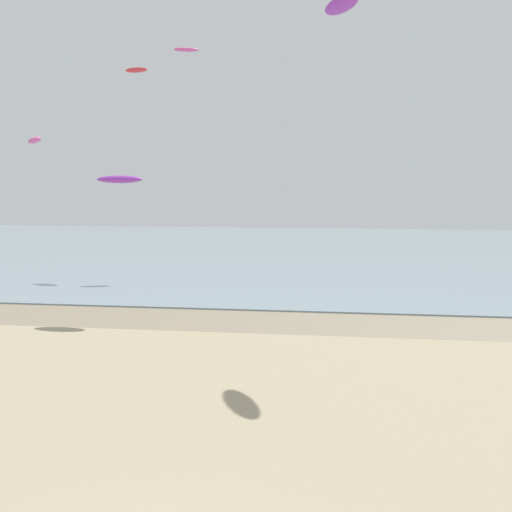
{
  "coord_description": "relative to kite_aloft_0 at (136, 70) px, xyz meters",
  "views": [
    {
      "loc": [
        4.11,
        -9.83,
        8.19
      ],
      "look_at": [
        1.31,
        11.84,
        5.44
      ],
      "focal_mm": 40.15,
      "sensor_mm": 36.0,
      "label": 1
    }
  ],
  "objects": [
    {
      "name": "kite_aloft_0",
      "position": [
        0.0,
        0.0,
        0.0
      ],
      "size": [
        2.51,
        1.32,
        0.57
      ],
      "primitive_type": "ellipsoid",
      "rotation": [
        -0.26,
        0.0,
        6.07
      ],
      "color": "red"
    },
    {
      "name": "kite_aloft_3",
      "position": [
        4.7,
        1.15,
        2.03
      ],
      "size": [
        2.6,
        1.37,
        0.48
      ],
      "primitive_type": "ellipsoid",
      "rotation": [
        -0.11,
        0.0,
        3.37
      ],
      "color": "#E54C99"
    },
    {
      "name": "kite_aloft_8",
      "position": [
        -6.87,
        -7.37,
        -7.17
      ],
      "size": [
        2.82,
        3.25,
        0.81
      ],
      "primitive_type": "ellipsoid",
      "rotation": [
        -0.32,
        0.0,
        2.21
      ],
      "color": "#E54C99"
    },
    {
      "name": "kite_aloft_7",
      "position": [
        5.47,
        -19.82,
        -10.68
      ],
      "size": [
        3.09,
        1.11,
        0.5
      ],
      "primitive_type": "ellipsoid",
      "rotation": [
        -0.01,
        0.0,
        3.1
      ],
      "color": "purple"
    },
    {
      "name": "kite_aloft_4",
      "position": [
        19.25,
        -23.67,
        -1.68
      ],
      "size": [
        2.46,
        3.27,
        0.84
      ],
      "primitive_type": "ellipsoid",
      "rotation": [
        0.39,
        0.0,
        2.07
      ],
      "color": "purple"
    },
    {
      "name": "wet_sand_strip",
      "position": [
        14.74,
        -21.93,
        -19.18
      ],
      "size": [
        120.0,
        5.56,
        0.01
      ],
      "primitive_type": "cube",
      "color": "gray",
      "rests_on": "ground"
    },
    {
      "name": "sea",
      "position": [
        14.74,
        15.85,
        -19.13
      ],
      "size": [
        160.0,
        70.0,
        0.1
      ],
      "primitive_type": "cube",
      "color": "#7F939E",
      "rests_on": "ground"
    }
  ]
}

